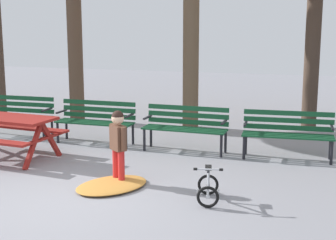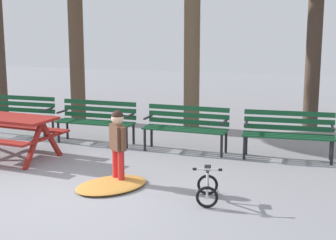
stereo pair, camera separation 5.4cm
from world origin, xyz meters
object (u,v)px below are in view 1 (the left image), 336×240
park_bench_right (186,125)px  park_bench_far_right (288,131)px  child_standing (118,140)px  picnic_table (6,126)px  park_bench_far_left (18,112)px  park_bench_left (96,118)px  kids_bicycle (208,187)px

park_bench_right → park_bench_far_right: (1.89, 0.03, 0.00)m
park_bench_right → child_standing: 2.24m
park_bench_right → picnic_table: bearing=-153.3°
park_bench_far_left → child_standing: 4.10m
park_bench_far_left → park_bench_left: (1.90, -0.10, 0.00)m
park_bench_right → park_bench_far_right: 1.89m
child_standing → park_bench_far_right: bearing=43.3°
park_bench_far_left → child_standing: size_ratio=1.43×
picnic_table → child_standing: child_standing is taller
picnic_table → park_bench_left: 1.87m
park_bench_right → park_bench_far_right: size_ratio=0.99×
picnic_table → park_bench_far_right: size_ratio=1.18×
park_bench_far_right → kids_bicycle: 2.75m
picnic_table → park_bench_right: 3.30m
picnic_table → park_bench_left: size_ratio=1.20×
park_bench_left → child_standing: child_standing is taller
park_bench_far_right → child_standing: child_standing is taller
child_standing → kids_bicycle: child_standing is taller
picnic_table → park_bench_far_right: (4.83, 1.51, -0.08)m
park_bench_right → park_bench_far_left: bearing=177.4°
park_bench_far_left → child_standing: (3.35, -2.36, 0.16)m
park_bench_far_left → kids_bicycle: bearing=-29.6°
park_bench_left → child_standing: 2.69m
park_bench_left → park_bench_right: (1.90, -0.07, 0.00)m
park_bench_far_left → park_bench_right: bearing=-2.6°
park_bench_far_right → child_standing: 3.23m
park_bench_far_left → park_bench_far_right: size_ratio=0.99×
park_bench_far_left → park_bench_right: 3.81m
kids_bicycle → park_bench_far_right: bearing=71.8°
picnic_table → park_bench_far_right: bearing=17.3°
park_bench_left → park_bench_right: same height
child_standing → kids_bicycle: (1.49, -0.39, -0.47)m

